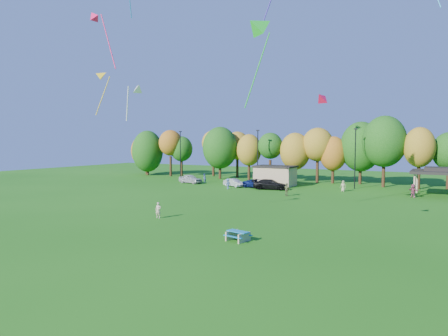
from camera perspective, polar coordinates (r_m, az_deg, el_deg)
The scene contains 21 objects.
ground at distance 26.82m, azimuth -3.39°, elevation -11.57°, with size 160.00×160.00×0.00m, color #19600F.
tree_line at distance 68.96m, azimuth 16.65°, elevation 2.64°, with size 93.57×10.55×11.15m.
lamp_posts at distance 62.97m, azimuth 18.23°, elevation 1.59°, with size 64.50×0.25×9.09m.
utility_building at distance 64.63m, azimuth 7.32°, elevation -1.09°, with size 6.30×4.30×3.25m.
pavilion at distance 58.91m, azimuth 29.16°, elevation -0.47°, with size 8.20×6.20×3.77m.
picnic_table at distance 28.99m, azimuth 2.01°, elevation -9.56°, with size 1.90×1.69×0.71m.
kite_flyer at distance 37.69m, azimuth -9.38°, elevation -5.97°, with size 0.55×0.36×1.50m, color beige.
car_a at distance 68.37m, azimuth -4.83°, elevation -1.56°, with size 1.77×4.41×1.50m, color silver.
car_b at distance 62.99m, azimuth 1.43°, elevation -2.11°, with size 1.33×3.81×1.25m, color #A3A2A7.
car_c at distance 61.31m, azimuth 4.90°, elevation -2.24°, with size 2.25×4.88×1.36m, color #0D1A53.
car_d at distance 59.68m, azimuth 6.65°, elevation -2.34°, with size 2.12×5.21×1.51m, color black.
far_person_0 at distance 59.43m, azimuth 16.65°, elevation -2.47°, with size 0.77×0.50×1.57m, color #99A06D.
far_person_1 at distance 69.30m, azimuth -2.85°, elevation -1.46°, with size 0.75×0.58×1.54m, color #536DB8.
far_person_2 at distance 56.20m, azimuth 25.39°, elevation -2.96°, with size 1.59×0.50×1.71m, color #A44463.
far_person_3 at distance 59.83m, azimuth 0.56°, elevation -2.28°, with size 1.00×0.58×1.56m, color #4E6DAB.
far_person_5 at distance 52.75m, azimuth 8.96°, elevation -3.06°, with size 1.00×0.42×1.71m, color olive.
kite_0 at distance 45.01m, azimuth -18.06°, elevation 19.82°, with size 3.65×1.24×6.26m.
kite_4 at distance 35.15m, azimuth -12.23°, elevation 11.05°, with size 1.96×1.64×3.39m.
kite_7 at distance 50.14m, azimuth -16.96°, elevation 12.50°, with size 2.72×2.65×5.39m.
kite_10 at distance 34.21m, azimuth 5.57°, elevation 19.49°, with size 3.46×4.21×7.66m.
kite_11 at distance 28.81m, azimuth 13.72°, elevation 9.76°, with size 1.11×1.28×1.12m.
Camera 1 is at (13.94, -21.79, 7.10)m, focal length 32.00 mm.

